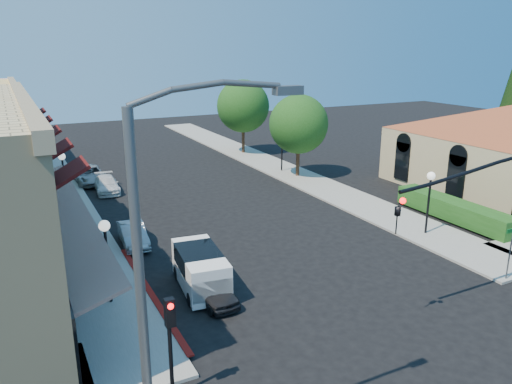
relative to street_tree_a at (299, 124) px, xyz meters
name	(u,v)px	position (x,y,z in m)	size (l,w,h in m)	color
ground	(413,352)	(-8.80, -22.00, -4.19)	(120.00, 120.00, 0.00)	black
sidewalk_left	(55,188)	(-17.55, 5.00, -4.13)	(3.50, 50.00, 0.12)	gray
sidewalk_right	(267,163)	(-0.05, 5.00, -4.13)	(3.50, 50.00, 0.12)	gray
curb_red_strip	(150,295)	(-15.70, -14.00, -4.19)	(0.25, 10.00, 0.06)	maroon
hedge	(453,220)	(2.90, -13.00, -4.19)	(1.40, 8.00, 1.10)	#1E4E16
street_tree_a	(299,124)	(0.00, 0.00, 0.00)	(4.56, 4.56, 6.48)	#342015
street_tree_b	(243,106)	(0.00, 10.00, 0.35)	(4.94, 4.94, 7.02)	#342015
signal_mast_arm	(508,202)	(-2.94, -20.50, -0.11)	(8.01, 0.39, 6.00)	black
secondary_signal	(170,330)	(-16.80, -20.59, -1.88)	(0.28, 0.42, 3.32)	black
cobra_streetlight	(159,297)	(-17.95, -24.00, 1.07)	(3.60, 0.25, 9.31)	#595B5E
street_name_sign	(511,245)	(-1.30, -19.80, -2.50)	(0.80, 0.06, 2.50)	#595B5E
lamppost_left_near	(106,241)	(-17.30, -14.00, -1.46)	(0.44, 0.44, 3.57)	black
lamppost_left_far	(63,166)	(-17.30, 0.00, -1.46)	(0.44, 0.44, 3.57)	black
lamppost_right_near	(430,187)	(-0.30, -14.00, -1.46)	(0.44, 0.44, 3.57)	black
lamppost_right_far	(282,139)	(-0.30, 2.00, -1.46)	(0.44, 0.44, 3.57)	black
white_van	(201,268)	(-13.61, -14.45, -3.21)	(2.07, 4.01, 1.71)	white
parked_car_a	(211,289)	(-13.60, -15.62, -3.66)	(1.26, 3.12, 1.06)	black
parked_car_b	(133,235)	(-15.00, -8.19, -3.63)	(1.20, 3.45, 1.14)	#9FA2A4
parked_car_c	(107,184)	(-14.32, 2.48, -3.64)	(1.55, 3.80, 1.10)	silver
parked_car_d	(89,175)	(-15.00, 5.61, -3.56)	(2.11, 4.58, 1.27)	#989A9C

